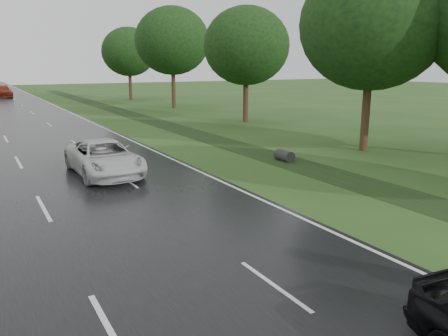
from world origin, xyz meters
name	(u,v)px	position (x,y,z in m)	size (l,w,h in m)	color
ground	(112,336)	(0.00, 0.00, 0.00)	(220.00, 220.00, 0.00)	#2A4619
edge_stripe_east	(58,107)	(6.75, 45.00, 0.04)	(0.12, 180.00, 0.01)	silver
drainage_ditch	(204,136)	(11.50, 18.71, 0.04)	(2.20, 120.00, 0.56)	black
tree_east_b	(372,25)	(17.00, 10.00, 6.68)	(7.60, 7.60, 10.11)	#3B2C18
tree_east_c	(246,46)	(18.20, 24.00, 6.14)	(7.00, 7.00, 9.29)	#3B2C18
tree_east_d	(172,41)	(17.80, 38.00, 7.15)	(8.00, 8.00, 10.76)	#3B2C18
tree_east_f	(129,52)	(17.50, 52.00, 6.37)	(7.20, 7.20, 9.62)	#3B2C18
white_pickup	(104,158)	(3.00, 11.55, 0.77)	(2.42, 5.25, 1.46)	silver
far_car_red	(2,91)	(2.54, 65.35, 0.88)	(2.35, 5.77, 1.67)	maroon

